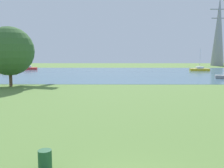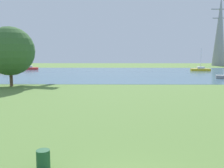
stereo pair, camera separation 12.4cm
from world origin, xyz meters
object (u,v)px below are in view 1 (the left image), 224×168
(sailboat_orange, at_px, (7,70))
(sailboat_yellow, at_px, (200,69))
(litter_bin, at_px, (45,160))
(sailboat_red, at_px, (28,68))
(electricity_pylon, at_px, (219,31))
(tree_west_near, at_px, (9,51))

(sailboat_orange, xyz_separation_m, sailboat_yellow, (47.14, 4.28, -0.02))
(litter_bin, bearing_deg, sailboat_yellow, 66.02)
(sailboat_red, distance_m, electricity_pylon, 64.37)
(litter_bin, height_order, sailboat_yellow, sailboat_yellow)
(litter_bin, height_order, sailboat_orange, sailboat_orange)
(sailboat_orange, xyz_separation_m, electricity_pylon, (61.75, 30.13, 11.61))
(sailboat_yellow, relative_size, sailboat_red, 1.08)
(sailboat_red, bearing_deg, sailboat_yellow, -5.11)
(sailboat_red, height_order, electricity_pylon, electricity_pylon)
(tree_west_near, bearing_deg, electricity_pylon, 47.54)
(sailboat_yellow, bearing_deg, sailboat_red, 174.89)
(tree_west_near, xyz_separation_m, electricity_pylon, (50.67, 55.37, 7.19))
(sailboat_red, xyz_separation_m, electricity_pylon, (59.42, 21.84, 11.63))
(litter_bin, height_order, sailboat_red, sailboat_red)
(sailboat_yellow, bearing_deg, electricity_pylon, 60.52)
(sailboat_yellow, height_order, tree_west_near, tree_west_near)
(sailboat_orange, height_order, tree_west_near, tree_west_near)
(sailboat_red, relative_size, tree_west_near, 0.63)
(sailboat_orange, xyz_separation_m, tree_west_near, (11.09, -25.24, 4.42))
(sailboat_red, bearing_deg, electricity_pylon, 20.18)
(sailboat_orange, bearing_deg, litter_bin, -65.94)
(sailboat_orange, distance_m, sailboat_red, 8.61)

